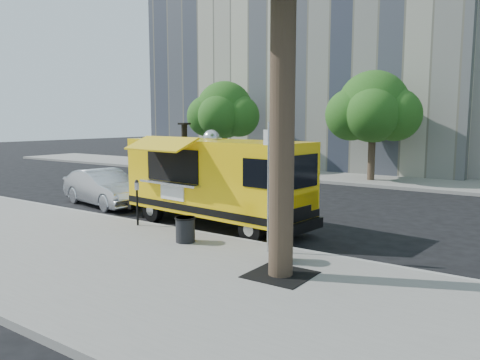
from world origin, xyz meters
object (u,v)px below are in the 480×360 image
(sign_post, at_px, (269,179))
(food_truck, at_px, (215,179))
(trash_bin_left, at_px, (280,245))
(far_tree_b, at_px, (373,107))
(trash_bin_right, at_px, (185,229))
(sedan, at_px, (105,188))
(parking_meter, at_px, (137,197))
(far_tree_a, at_px, (225,110))

(sign_post, height_order, food_truck, sign_post)
(sign_post, distance_m, food_truck, 3.63)
(sign_post, distance_m, trash_bin_left, 1.54)
(far_tree_b, relative_size, sign_post, 1.83)
(far_tree_b, distance_m, food_truck, 12.56)
(sign_post, distance_m, trash_bin_right, 2.60)
(far_tree_b, bearing_deg, sedan, -116.55)
(parking_meter, distance_m, trash_bin_left, 5.20)
(far_tree_b, bearing_deg, food_truck, -92.33)
(far_tree_b, height_order, trash_bin_right, far_tree_b)
(food_truck, distance_m, sedan, 5.55)
(parking_meter, height_order, trash_bin_left, parking_meter)
(sign_post, relative_size, food_truck, 0.47)
(far_tree_b, relative_size, trash_bin_left, 8.39)
(far_tree_a, xyz_separation_m, sign_post, (11.55, -13.85, -1.93))
(far_tree_b, distance_m, trash_bin_left, 15.39)
(far_tree_a, distance_m, trash_bin_right, 17.38)
(parking_meter, bearing_deg, far_tree_b, 81.90)
(far_tree_a, bearing_deg, trash_bin_right, -56.68)
(trash_bin_left, distance_m, trash_bin_right, 2.76)
(sign_post, height_order, sedan, sign_post)
(trash_bin_left, bearing_deg, sign_post, 142.70)
(parking_meter, relative_size, sedan, 0.33)
(far_tree_a, relative_size, parking_meter, 4.01)
(parking_meter, relative_size, food_truck, 0.21)
(far_tree_b, bearing_deg, sign_post, -79.85)
(parking_meter, bearing_deg, sedan, 152.56)
(far_tree_a, relative_size, sign_post, 1.79)
(far_tree_a, height_order, trash_bin_left, far_tree_a)
(far_tree_a, height_order, parking_meter, far_tree_a)
(parking_meter, bearing_deg, trash_bin_right, -14.46)
(parking_meter, distance_m, trash_bin_right, 2.50)
(parking_meter, height_order, food_truck, food_truck)
(parking_meter, bearing_deg, food_truck, 49.07)
(far_tree_a, xyz_separation_m, far_tree_b, (9.00, 0.40, 0.06))
(food_truck, height_order, sedan, food_truck)
(sign_post, height_order, parking_meter, sign_post)
(far_tree_a, relative_size, trash_bin_right, 8.51)
(sign_post, xyz_separation_m, sedan, (-8.54, 2.27, -1.17))
(food_truck, distance_m, trash_bin_right, 2.68)
(far_tree_a, distance_m, sedan, 12.36)
(far_tree_a, xyz_separation_m, trash_bin_left, (12.14, -14.30, -3.28))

